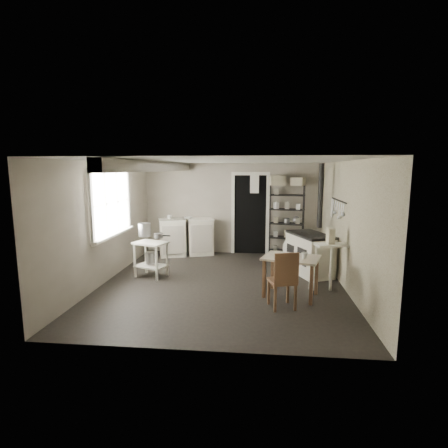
# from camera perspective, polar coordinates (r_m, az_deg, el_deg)

# --- Properties ---
(floor) EXTENTS (5.00, 5.00, 0.00)m
(floor) POSITION_cam_1_polar(r_m,az_deg,el_deg) (6.74, -0.26, -9.68)
(floor) COLOR black
(floor) RESTS_ON ground
(ceiling) EXTENTS (5.00, 5.00, 0.00)m
(ceiling) POSITION_cam_1_polar(r_m,az_deg,el_deg) (6.38, -0.27, 10.27)
(ceiling) COLOR beige
(ceiling) RESTS_ON wall_back
(wall_back) EXTENTS (4.50, 0.02, 2.30)m
(wall_back) POSITION_cam_1_polar(r_m,az_deg,el_deg) (8.93, 1.42, 2.52)
(wall_back) COLOR #9E9787
(wall_back) RESTS_ON ground
(wall_front) EXTENTS (4.50, 0.02, 2.30)m
(wall_front) POSITION_cam_1_polar(r_m,az_deg,el_deg) (4.03, -4.01, -5.50)
(wall_front) COLOR #9E9787
(wall_front) RESTS_ON ground
(wall_left) EXTENTS (0.02, 5.00, 2.30)m
(wall_left) POSITION_cam_1_polar(r_m,az_deg,el_deg) (7.06, -18.75, 0.31)
(wall_left) COLOR #9E9787
(wall_left) RESTS_ON ground
(wall_right) EXTENTS (0.02, 5.00, 2.30)m
(wall_right) POSITION_cam_1_polar(r_m,az_deg,el_deg) (6.62, 19.49, -0.28)
(wall_right) COLOR #9E9787
(wall_right) RESTS_ON ground
(window) EXTENTS (0.12, 1.76, 1.28)m
(window) POSITION_cam_1_polar(r_m,az_deg,el_deg) (7.19, -18.01, 3.30)
(window) COLOR silver
(window) RESTS_ON wall_left
(doorway) EXTENTS (0.96, 0.10, 2.08)m
(doorway) POSITION_cam_1_polar(r_m,az_deg,el_deg) (8.90, 4.29, 1.49)
(doorway) COLOR silver
(doorway) RESTS_ON ground
(ceiling_beam) EXTENTS (0.18, 5.00, 0.18)m
(ceiling_beam) POSITION_cam_1_polar(r_m,az_deg,el_deg) (6.62, -10.80, 9.20)
(ceiling_beam) COLOR silver
(ceiling_beam) RESTS_ON ceiling
(wallpaper_panel) EXTENTS (0.01, 5.00, 2.30)m
(wallpaper_panel) POSITION_cam_1_polar(r_m,az_deg,el_deg) (6.62, 19.41, -0.28)
(wallpaper_panel) COLOR #B7B295
(wallpaper_panel) RESTS_ON wall_right
(utensil_rail) EXTENTS (0.06, 1.20, 0.44)m
(utensil_rail) POSITION_cam_1_polar(r_m,az_deg,el_deg) (7.14, 18.07, 3.67)
(utensil_rail) COLOR silver
(utensil_rail) RESTS_ON wall_right
(prep_table) EXTENTS (0.74, 0.63, 0.71)m
(prep_table) POSITION_cam_1_polar(r_m,az_deg,el_deg) (7.20, -11.84, -5.33)
(prep_table) COLOR silver
(prep_table) RESTS_ON ground
(stockpot) EXTENTS (0.29, 0.29, 0.27)m
(stockpot) POSITION_cam_1_polar(r_m,az_deg,el_deg) (7.23, -12.82, -0.93)
(stockpot) COLOR silver
(stockpot) RESTS_ON prep_table
(saucepan) EXTENTS (0.21, 0.21, 0.09)m
(saucepan) POSITION_cam_1_polar(r_m,az_deg,el_deg) (7.04, -10.67, -1.86)
(saucepan) COLOR silver
(saucepan) RESTS_ON prep_table
(bucket) EXTENTS (0.22, 0.22, 0.23)m
(bucket) POSITION_cam_1_polar(r_m,az_deg,el_deg) (7.21, -11.86, -5.43)
(bucket) COLOR silver
(bucket) RESTS_ON prep_table
(base_cabinets) EXTENTS (1.52, 1.01, 0.92)m
(base_cabinets) POSITION_cam_1_polar(r_m,az_deg,el_deg) (8.88, -6.18, -2.08)
(base_cabinets) COLOR silver
(base_cabinets) RESTS_ON ground
(mixing_bowl) EXTENTS (0.31, 0.31, 0.07)m
(mixing_bowl) POSITION_cam_1_polar(r_m,az_deg,el_deg) (8.79, -5.87, 1.07)
(mixing_bowl) COLOR silver
(mixing_bowl) RESTS_ON base_cabinets
(counter_cup) EXTENTS (0.16, 0.16, 0.10)m
(counter_cup) POSITION_cam_1_polar(r_m,az_deg,el_deg) (8.80, -8.89, 1.12)
(counter_cup) COLOR silver
(counter_cup) RESTS_ON base_cabinets
(shelf_rack) EXTENTS (0.88, 0.48, 1.76)m
(shelf_rack) POSITION_cam_1_polar(r_m,az_deg,el_deg) (8.76, 10.22, 0.93)
(shelf_rack) COLOR black
(shelf_rack) RESTS_ON ground
(shelf_jar) EXTENTS (0.09, 0.09, 0.20)m
(shelf_jar) POSITION_cam_1_polar(r_m,az_deg,el_deg) (8.74, 8.54, 3.74)
(shelf_jar) COLOR silver
(shelf_jar) RESTS_ON shelf_rack
(storage_box_a) EXTENTS (0.39, 0.36, 0.24)m
(storage_box_a) POSITION_cam_1_polar(r_m,az_deg,el_deg) (8.63, 8.68, 7.91)
(storage_box_a) COLOR beige
(storage_box_a) RESTS_ON shelf_rack
(storage_box_b) EXTENTS (0.38, 0.37, 0.19)m
(storage_box_b) POSITION_cam_1_polar(r_m,az_deg,el_deg) (8.65, 12.03, 7.69)
(storage_box_b) COLOR beige
(storage_box_b) RESTS_ON shelf_rack
(stove) EXTENTS (0.96, 1.22, 0.84)m
(stove) POSITION_cam_1_polar(r_m,az_deg,el_deg) (7.45, 13.83, -4.61)
(stove) COLOR silver
(stove) RESTS_ON ground
(stovepipe) EXTENTS (0.12, 0.12, 1.41)m
(stovepipe) POSITION_cam_1_polar(r_m,az_deg,el_deg) (7.72, 15.48, 4.45)
(stovepipe) COLOR black
(stovepipe) RESTS_ON stove
(side_ledge) EXTENTS (0.60, 0.40, 0.85)m
(side_ledge) POSITION_cam_1_polar(r_m,az_deg,el_deg) (6.53, 16.96, -6.74)
(side_ledge) COLOR silver
(side_ledge) RESTS_ON ground
(oats_box) EXTENTS (0.13, 0.19, 0.27)m
(oats_box) POSITION_cam_1_polar(r_m,az_deg,el_deg) (6.44, 17.00, -1.66)
(oats_box) COLOR beige
(oats_box) RESTS_ON side_ledge
(work_table) EXTENTS (1.06, 0.89, 0.69)m
(work_table) POSITION_cam_1_polar(r_m,az_deg,el_deg) (6.10, 10.84, -8.12)
(work_table) COLOR beige
(work_table) RESTS_ON ground
(table_cup) EXTENTS (0.13, 0.13, 0.10)m
(table_cup) POSITION_cam_1_polar(r_m,az_deg,el_deg) (5.92, 13.03, -4.40)
(table_cup) COLOR silver
(table_cup) RESTS_ON work_table
(chair) EXTENTS (0.48, 0.49, 0.92)m
(chair) POSITION_cam_1_polar(r_m,az_deg,el_deg) (5.56, 9.48, -8.63)
(chair) COLOR brown
(chair) RESTS_ON ground
(flour_sack) EXTENTS (0.51, 0.46, 0.52)m
(flour_sack) POSITION_cam_1_polar(r_m,az_deg,el_deg) (8.62, 10.99, -4.03)
(flour_sack) COLOR silver
(flour_sack) RESTS_ON ground
(floor_crock) EXTENTS (0.16, 0.16, 0.16)m
(floor_crock) POSITION_cam_1_polar(r_m,az_deg,el_deg) (6.61, 14.26, -9.65)
(floor_crock) COLOR silver
(floor_crock) RESTS_ON ground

